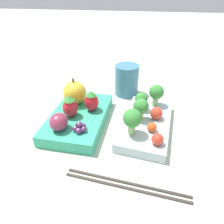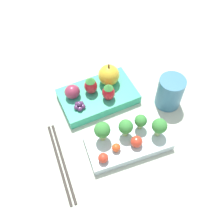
{
  "view_description": "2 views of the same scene",
  "coord_description": "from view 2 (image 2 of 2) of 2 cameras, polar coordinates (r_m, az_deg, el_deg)",
  "views": [
    {
      "loc": [
        0.36,
        0.05,
        0.29
      ],
      "look_at": [
        -0.01,
        -0.0,
        0.04
      ],
      "focal_mm": 32.0,
      "sensor_mm": 36.0,
      "label": 1
    },
    {
      "loc": [
        0.16,
        0.31,
        0.54
      ],
      "look_at": [
        -0.01,
        -0.0,
        0.04
      ],
      "focal_mm": 40.0,
      "sensor_mm": 36.0,
      "label": 2
    }
  ],
  "objects": [
    {
      "name": "strawberry_0",
      "position": [
        0.64,
        -0.81,
        4.6
      ],
      "size": [
        0.03,
        0.03,
        0.05
      ],
      "color": "red",
      "rests_on": "bento_box_fruit"
    },
    {
      "name": "cherry_tomato_2",
      "position": [
        0.56,
        -2.02,
        -10.44
      ],
      "size": [
        0.02,
        0.02,
        0.02
      ],
      "color": "red",
      "rests_on": "bento_box_savoury"
    },
    {
      "name": "cherry_tomato_0",
      "position": [
        0.57,
        0.96,
        -8.14
      ],
      "size": [
        0.02,
        0.02,
        0.02
      ],
      "color": "#DB4C1E",
      "rests_on": "bento_box_savoury"
    },
    {
      "name": "bento_box_savoury",
      "position": [
        0.6,
        3.62,
        -6.78
      ],
      "size": [
        0.21,
        0.13,
        0.02
      ],
      "color": "silver",
      "rests_on": "ground_plane"
    },
    {
      "name": "ground_plane",
      "position": [
        0.64,
        -0.52,
        -2.52
      ],
      "size": [
        4.0,
        4.0,
        0.0
      ],
      "primitive_type": "plane",
      "color": "#ADB7A3"
    },
    {
      "name": "broccoli_floret_2",
      "position": [
        0.56,
        -2.23,
        -4.22
      ],
      "size": [
        0.04,
        0.04,
        0.06
      ],
      "color": "#93B770",
      "rests_on": "bento_box_savoury"
    },
    {
      "name": "chopsticks_pair",
      "position": [
        0.6,
        -11.6,
        -11.07
      ],
      "size": [
        0.04,
        0.21,
        0.01
      ],
      "color": "#332D28",
      "rests_on": "ground_plane"
    },
    {
      "name": "drinking_cup",
      "position": [
        0.66,
        13.08,
        4.45
      ],
      "size": [
        0.07,
        0.07,
        0.09
      ],
      "color": "teal",
      "rests_on": "ground_plane"
    },
    {
      "name": "apple",
      "position": [
        0.67,
        -0.72,
        8.43
      ],
      "size": [
        0.06,
        0.06,
        0.07
      ],
      "color": "gold",
      "rests_on": "bento_box_fruit"
    },
    {
      "name": "bento_box_fruit",
      "position": [
        0.68,
        -3.21,
        3.63
      ],
      "size": [
        0.2,
        0.13,
        0.03
      ],
      "color": "#33A87F",
      "rests_on": "ground_plane"
    },
    {
      "name": "broccoli_floret_3",
      "position": [
        0.58,
        10.77,
        -3.25
      ],
      "size": [
        0.04,
        0.04,
        0.05
      ],
      "color": "#93B770",
      "rests_on": "bento_box_savoury"
    },
    {
      "name": "cherry_tomato_1",
      "position": [
        0.58,
        5.63,
        -6.75
      ],
      "size": [
        0.03,
        0.03,
        0.03
      ],
      "color": "red",
      "rests_on": "bento_box_savoury"
    },
    {
      "name": "strawberry_1",
      "position": [
        0.65,
        -4.89,
        6.08
      ],
      "size": [
        0.03,
        0.03,
        0.05
      ],
      "color": "red",
      "rests_on": "bento_box_fruit"
    },
    {
      "name": "plum",
      "position": [
        0.65,
        -9.07,
        4.61
      ],
      "size": [
        0.04,
        0.04,
        0.04
      ],
      "color": "#892D47",
      "rests_on": "bento_box_fruit"
    },
    {
      "name": "broccoli_floret_1",
      "position": [
        0.57,
        3.16,
        -3.47
      ],
      "size": [
        0.03,
        0.03,
        0.05
      ],
      "color": "#93B770",
      "rests_on": "bento_box_savoury"
    },
    {
      "name": "broccoli_floret_0",
      "position": [
        0.59,
        6.57,
        -2.08
      ],
      "size": [
        0.03,
        0.03,
        0.04
      ],
      "color": "#93B770",
      "rests_on": "bento_box_savoury"
    },
    {
      "name": "grape_cluster",
      "position": [
        0.63,
        -7.44,
        1.43
      ],
      "size": [
        0.03,
        0.03,
        0.02
      ],
      "color": "#562D5B",
      "rests_on": "bento_box_fruit"
    }
  ]
}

